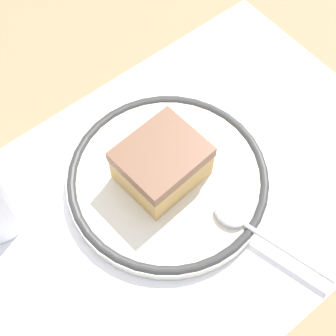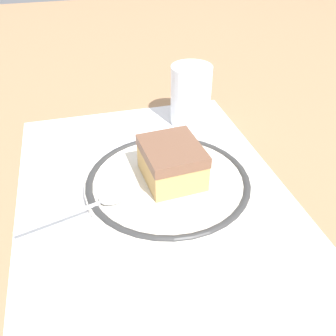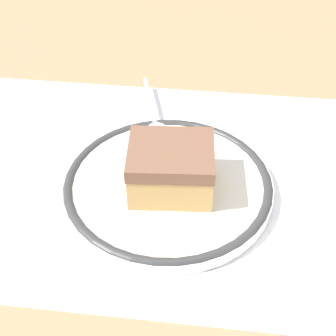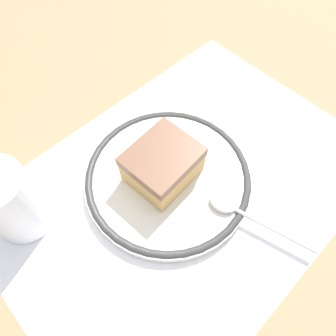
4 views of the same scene
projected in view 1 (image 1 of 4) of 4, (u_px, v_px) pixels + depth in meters
ground_plane at (188, 190)px, 0.56m from camera, size 2.40×2.40×0.00m
placemat at (189, 190)px, 0.56m from camera, size 0.50×0.35×0.00m
plate at (168, 179)px, 0.55m from camera, size 0.22×0.22×0.02m
cake_slice at (162, 163)px, 0.53m from camera, size 0.09×0.08×0.05m
spoon at (243, 222)px, 0.52m from camera, size 0.05×0.14×0.01m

